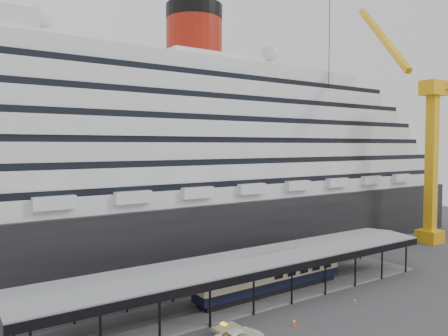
{
  "coord_description": "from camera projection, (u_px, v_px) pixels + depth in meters",
  "views": [
    {
      "loc": [
        -32.66,
        -36.52,
        18.91
      ],
      "look_at": [
        -2.02,
        8.0,
        16.08
      ],
      "focal_mm": 35.0,
      "sensor_mm": 36.0,
      "label": 1
    }
  ],
  "objects": [
    {
      "name": "ground",
      "position": [
        279.0,
        312.0,
        49.52
      ],
      "size": [
        200.0,
        200.0,
        0.0
      ],
      "primitive_type": "plane",
      "color": "#363639",
      "rests_on": "ground"
    },
    {
      "name": "cruise_ship",
      "position": [
        155.0,
        148.0,
        74.91
      ],
      "size": [
        130.0,
        30.0,
        43.9
      ],
      "color": "black",
      "rests_on": "ground"
    },
    {
      "name": "traffic_cone_right",
      "position": [
        355.0,
        301.0,
        51.9
      ],
      "size": [
        0.46,
        0.46,
        0.7
      ],
      "rotation": [
        0.0,
        0.0,
        0.35
      ],
      "color": "#D8510C",
      "rests_on": "ground"
    },
    {
      "name": "crane_yellow",
      "position": [
        427.0,
        140.0,
        83.8
      ],
      "size": [
        23.83,
        18.78,
        47.6
      ],
      "color": "gold",
      "rests_on": "ground"
    },
    {
      "name": "traffic_cone_left",
      "position": [
        246.0,
        331.0,
        43.69
      ],
      "size": [
        0.41,
        0.41,
        0.68
      ],
      "rotation": [
        0.0,
        0.0,
        -0.2
      ],
      "color": "#D4580B",
      "rests_on": "ground"
    },
    {
      "name": "platform_canopy",
      "position": [
        251.0,
        280.0,
        53.51
      ],
      "size": [
        56.0,
        9.18,
        5.3
      ],
      "color": "slate",
      "rests_on": "ground"
    },
    {
      "name": "pullman_carriage",
      "position": [
        271.0,
        274.0,
        55.31
      ],
      "size": [
        22.06,
        3.19,
        21.62
      ],
      "rotation": [
        0.0,
        0.0,
        0.02
      ],
      "color": "black",
      "rests_on": "ground"
    },
    {
      "name": "traffic_cone_mid",
      "position": [
        294.0,
        322.0,
        45.6
      ],
      "size": [
        0.55,
        0.55,
        0.82
      ],
      "rotation": [
        0.0,
        0.0,
        0.39
      ],
      "color": "#FB3F0D",
      "rests_on": "ground"
    }
  ]
}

